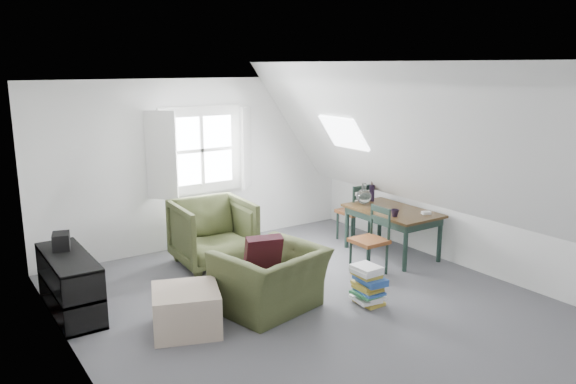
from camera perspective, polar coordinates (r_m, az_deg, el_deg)
floor at (r=6.56m, az=2.06°, el=-11.36°), size 5.50×5.50×0.00m
ceiling at (r=5.99m, az=2.25°, el=11.01°), size 5.50×5.50×0.00m
wall_back at (r=8.49m, az=-8.84°, el=2.91°), size 5.00×0.00×5.00m
wall_front at (r=4.35m, az=24.19°, el=-7.66°), size 5.00×0.00×5.00m
wall_left at (r=5.15m, az=-21.03°, el=-4.27°), size 0.00×5.50×5.50m
wall_right at (r=7.86m, az=17.06°, el=1.71°), size 0.00×5.50×5.50m
slope_left at (r=5.31m, az=-11.48°, el=2.66°), size 3.19×5.50×4.48m
slope_right at (r=7.08m, az=12.43°, el=5.10°), size 3.19×5.50×4.48m
dormer_window at (r=8.39m, az=-8.66°, el=4.18°), size 1.71×0.35×1.30m
skylight at (r=8.02m, az=5.70°, el=6.00°), size 0.35×0.75×0.47m
armchair_near at (r=6.45m, az=-1.77°, el=-11.83°), size 1.27×1.17×0.71m
armchair_far at (r=7.86m, az=-7.54°, el=-7.31°), size 1.02×1.05×0.91m
throw_pillow at (r=6.33m, az=-2.53°, el=-6.18°), size 0.46×0.33×0.43m
ottoman at (r=5.99m, az=-10.30°, el=-11.70°), size 0.86×0.86×0.45m
dining_table at (r=8.16m, az=10.54°, el=-2.36°), size 0.81×1.34×0.67m
demijohn at (r=8.33m, az=7.70°, el=-0.42°), size 0.22×0.22×0.31m
vase_twigs at (r=8.56m, az=8.52°, el=-0.00°), size 0.08×0.09×0.62m
cup at (r=7.76m, az=10.79°, el=-2.47°), size 0.14×0.14×0.10m
paper_box at (r=7.97m, az=13.86°, el=-2.07°), size 0.14×0.12×0.04m
dining_chair_far at (r=8.75m, az=6.83°, el=-1.93°), size 0.43×0.43×0.91m
dining_chair_near at (r=7.44m, az=8.44°, el=-4.77°), size 0.41×0.41×0.88m
media_shelf at (r=6.66m, az=-21.17°, el=-9.08°), size 0.43×1.30×0.67m
electronics_box at (r=6.79m, az=-22.04°, el=-4.71°), size 0.24×0.29×0.20m
magazine_stack at (r=6.57m, az=8.14°, el=-9.33°), size 0.34×0.40×0.45m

